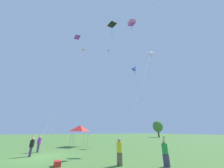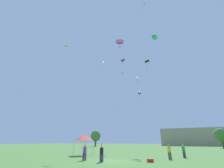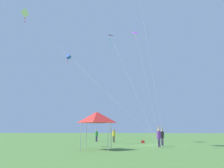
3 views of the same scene
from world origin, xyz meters
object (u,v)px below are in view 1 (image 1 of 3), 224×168
(person_yellow_shirt, at_px, (119,150))
(kite_pink_box_2, at_px, (132,23))
(kite_blue_diamond_7, at_px, (135,68))
(person_green_shirt, at_px, (165,151))
(cooler_box, at_px, (57,163))
(kite_purple_delta_6, at_px, (77,39))
(person_purple_shirt, at_px, (39,143))
(kite_orange_delta_4, at_px, (83,51))
(kite_white_delta_5, at_px, (151,53))
(person_black_shirt, at_px, (32,146))
(festival_tent, at_px, (80,128))
(kite_black_delta_1, at_px, (107,52))
(kite_black_delta_3, at_px, (111,26))
(kite_pink_delta_8, at_px, (151,55))

(person_yellow_shirt, relative_size, kite_pink_box_2, 0.06)
(kite_blue_diamond_7, bearing_deg, person_yellow_shirt, -50.95)
(person_yellow_shirt, bearing_deg, person_green_shirt, -48.64)
(kite_pink_box_2, bearing_deg, cooler_box, -59.38)
(person_green_shirt, height_order, kite_purple_delta_6, kite_purple_delta_6)
(person_purple_shirt, distance_m, kite_orange_delta_4, 24.14)
(kite_white_delta_5, bearing_deg, person_green_shirt, -47.10)
(person_black_shirt, bearing_deg, kite_pink_box_2, -146.33)
(person_black_shirt, height_order, kite_pink_box_2, kite_pink_box_2)
(person_black_shirt, relative_size, kite_blue_diamond_7, 0.16)
(festival_tent, height_order, person_black_shirt, festival_tent)
(kite_pink_box_2, bearing_deg, person_green_shirt, -32.14)
(kite_black_delta_1, distance_m, kite_orange_delta_4, 9.46)
(person_yellow_shirt, distance_m, kite_blue_diamond_7, 11.90)
(kite_black_delta_3, relative_size, kite_pink_delta_8, 0.68)
(person_purple_shirt, relative_size, kite_pink_box_2, 0.07)
(person_green_shirt, height_order, kite_white_delta_5, kite_white_delta_5)
(person_green_shirt, xyz_separation_m, kite_white_delta_5, (-7.33, 7.89, 14.99))
(festival_tent, bearing_deg, person_black_shirt, -43.52)
(festival_tent, relative_size, kite_orange_delta_4, 0.14)
(kite_black_delta_3, height_order, kite_blue_diamond_7, kite_black_delta_3)
(cooler_box, xyz_separation_m, kite_orange_delta_4, (-17.70, 4.51, 21.71))
(person_yellow_shirt, distance_m, kite_pink_box_2, 29.23)
(cooler_box, bearing_deg, kite_pink_delta_8, 115.60)
(cooler_box, distance_m, person_purple_shirt, 7.43)
(kite_purple_delta_6, bearing_deg, kite_black_delta_1, 132.97)
(person_yellow_shirt, height_order, kite_white_delta_5, kite_white_delta_5)
(kite_black_delta_1, bearing_deg, cooler_box, -38.96)
(festival_tent, height_order, kite_orange_delta_4, kite_orange_delta_4)
(kite_black_delta_1, height_order, kite_black_delta_3, kite_black_delta_1)
(person_yellow_shirt, height_order, kite_black_delta_1, kite_black_delta_1)
(person_black_shirt, relative_size, kite_black_delta_3, 0.13)
(kite_blue_diamond_7, bearing_deg, person_purple_shirt, -114.26)
(person_yellow_shirt, bearing_deg, kite_purple_delta_6, 106.88)
(kite_pink_delta_8, bearing_deg, festival_tent, -94.10)
(festival_tent, bearing_deg, person_green_shirt, 9.57)
(person_yellow_shirt, relative_size, kite_black_delta_3, 0.12)
(person_yellow_shirt, bearing_deg, kite_black_delta_1, 53.86)
(person_yellow_shirt, distance_m, kite_black_delta_3, 13.19)
(cooler_box, height_order, kite_white_delta_5, kite_white_delta_5)
(festival_tent, distance_m, kite_purple_delta_6, 13.47)
(kite_purple_delta_6, distance_m, kite_blue_diamond_7, 8.72)
(person_yellow_shirt, xyz_separation_m, kite_blue_diamond_7, (-4.28, 5.28, 9.77))
(person_purple_shirt, height_order, kite_black_delta_1, kite_black_delta_1)
(person_yellow_shirt, height_order, kite_pink_box_2, kite_pink_box_2)
(person_black_shirt, distance_m, kite_purple_delta_6, 12.51)
(cooler_box, relative_size, person_black_shirt, 0.34)
(kite_orange_delta_4, bearing_deg, person_yellow_shirt, -2.23)
(kite_purple_delta_6, bearing_deg, kite_pink_box_2, 111.02)
(person_black_shirt, distance_m, kite_white_delta_5, 22.06)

